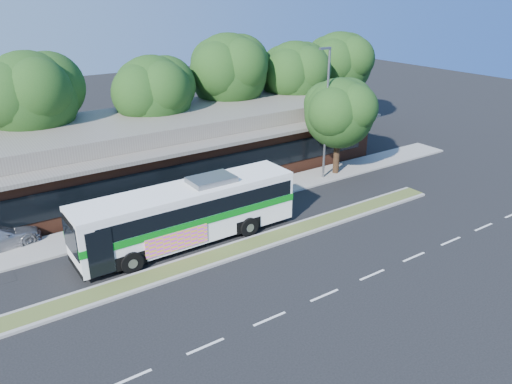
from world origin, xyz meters
The scene contains 12 objects.
ground centered at (0.00, 0.00, 0.00)m, with size 120.00×120.00×0.00m, color black.
median_strip centered at (0.00, 0.60, 0.07)m, with size 26.00×1.10×0.15m, color #3F4E21.
sidewalk centered at (0.00, 6.40, 0.06)m, with size 44.00×2.60×0.12m, color gray.
plaza_building centered at (0.00, 12.99, 2.13)m, with size 33.20×11.20×4.45m.
lamp_post centered at (9.56, 6.00, 4.90)m, with size 0.93×0.18×9.07m.
tree_bg_b centered at (-6.57, 16.14, 6.14)m, with size 6.69×6.00×9.00m.
tree_bg_c centered at (1.40, 15.13, 5.59)m, with size 6.24×5.60×8.26m.
tree_bg_d centered at (8.45, 16.15, 6.42)m, with size 6.91×6.20×9.37m.
tree_bg_e centered at (14.42, 15.14, 5.74)m, with size 6.47×5.80×8.50m.
tree_bg_f centered at (20.43, 16.14, 6.06)m, with size 6.69×6.00×8.92m.
transit_bus centered at (-2.56, 2.90, 1.88)m, with size 12.05×2.88×3.37m.
sidewalk_tree centered at (11.34, 6.32, 4.62)m, with size 5.45×4.89×6.94m.
Camera 1 is at (-13.02, -18.69, 12.66)m, focal length 35.00 mm.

